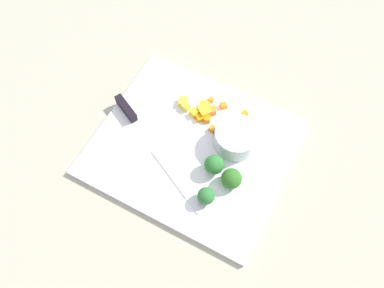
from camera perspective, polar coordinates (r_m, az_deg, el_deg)
ground_plane at (r=0.86m, az=0.00°, el=-0.67°), size 4.00×4.00×0.00m
cutting_board at (r=0.86m, az=0.00°, el=-0.49°), size 0.41×0.35×0.01m
prep_bowl at (r=0.84m, az=6.36°, el=0.90°), size 0.09×0.09×0.05m
chef_knife at (r=0.87m, az=-7.42°, el=2.27°), size 0.30×0.16×0.02m
carrot_dice_0 at (r=0.87m, az=2.99°, el=2.17°), size 0.02×0.02×0.01m
carrot_dice_1 at (r=0.88m, az=1.11°, el=3.80°), size 0.02×0.02×0.01m
carrot_dice_2 at (r=0.90m, az=4.57°, el=5.56°), size 0.02×0.02×0.01m
carrot_dice_3 at (r=0.89m, az=2.84°, el=4.86°), size 0.02×0.02×0.02m
carrot_dice_4 at (r=0.91m, az=2.77°, el=6.41°), size 0.01×0.01×0.01m
carrot_dice_5 at (r=0.88m, az=2.39°, el=3.52°), size 0.02×0.02×0.01m
carrot_dice_6 at (r=0.89m, az=7.57°, el=4.30°), size 0.02×0.02×0.01m
carrot_dice_7 at (r=0.90m, az=2.07°, el=5.33°), size 0.02×0.02×0.01m
pepper_dice_0 at (r=0.89m, az=1.80°, el=4.70°), size 0.03×0.03×0.02m
pepper_dice_1 at (r=0.89m, az=1.77°, el=5.43°), size 0.03×0.02×0.02m
pepper_dice_2 at (r=0.90m, az=-1.28°, el=6.13°), size 0.03×0.03×0.02m
pepper_dice_3 at (r=0.89m, az=-0.89°, el=5.38°), size 0.02×0.02×0.02m
pepper_dice_4 at (r=0.89m, az=0.34°, el=4.52°), size 0.02×0.02×0.02m
broccoli_floret_0 at (r=0.81m, az=3.23°, el=-3.00°), size 0.04×0.04×0.05m
broccoli_floret_1 at (r=0.80m, az=5.72°, el=-4.99°), size 0.04×0.04×0.04m
broccoli_floret_2 at (r=0.79m, az=2.05°, el=-7.50°), size 0.04×0.04×0.04m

